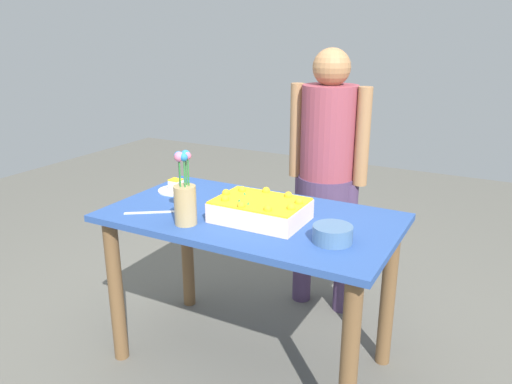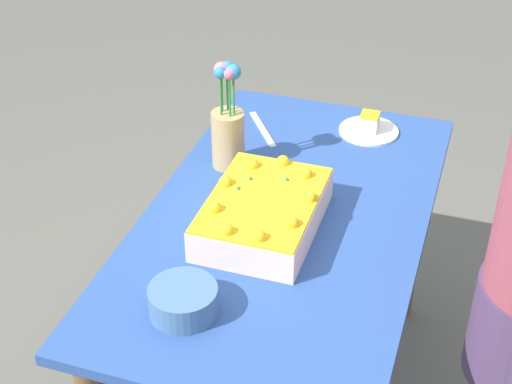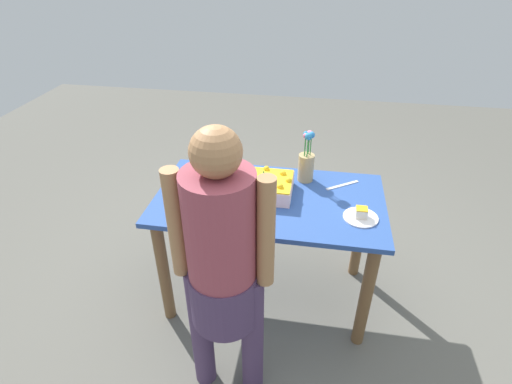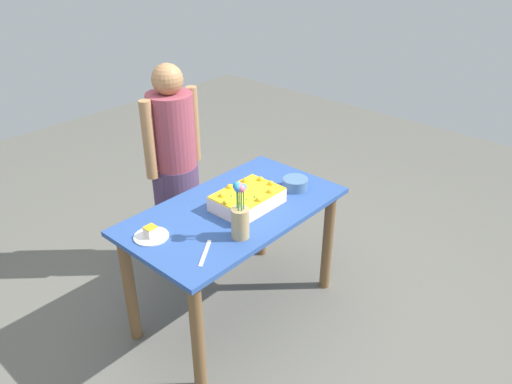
{
  "view_description": "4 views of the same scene",
  "coord_description": "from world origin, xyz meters",
  "views": [
    {
      "loc": [
        -1.03,
        1.86,
        1.57
      ],
      "look_at": [
        -0.01,
        -0.03,
        0.87
      ],
      "focal_mm": 35.0,
      "sensor_mm": 36.0,
      "label": 1
    },
    {
      "loc": [
        -1.64,
        -0.45,
        2.01
      ],
      "look_at": [
        -0.04,
        0.07,
        0.86
      ],
      "focal_mm": 55.0,
      "sensor_mm": 36.0,
      "label": 2
    },
    {
      "loc": [
        0.24,
        -1.92,
        2.04
      ],
      "look_at": [
        -0.08,
        -0.01,
        0.81
      ],
      "focal_mm": 28.0,
      "sensor_mm": 36.0,
      "label": 3
    },
    {
      "loc": [
        1.79,
        1.77,
        2.27
      ],
      "look_at": [
        -0.08,
        0.1,
        0.88
      ],
      "focal_mm": 35.0,
      "sensor_mm": 36.0,
      "label": 4
    }
  ],
  "objects": [
    {
      "name": "serving_plate_with_slice",
      "position": [
        0.51,
        -0.12,
        0.79
      ],
      "size": [
        0.19,
        0.19,
        0.06
      ],
      "color": "white",
      "rests_on": "dining_table"
    },
    {
      "name": "dining_table",
      "position": [
        0.0,
        0.0,
        0.63
      ],
      "size": [
        1.32,
        0.74,
        0.77
      ],
      "color": "#2C4E96",
      "rests_on": "ground_plane"
    },
    {
      "name": "flower_vase",
      "position": [
        0.19,
        0.23,
        0.9
      ],
      "size": [
        0.1,
        0.1,
        0.32
      ],
      "color": "tan",
      "rests_on": "dining_table"
    },
    {
      "name": "ground_plane",
      "position": [
        0.0,
        0.0,
        0.0
      ],
      "size": [
        8.0,
        8.0,
        0.0
      ],
      "primitive_type": "plane",
      "color": "#615F56"
    },
    {
      "name": "cake_knife",
      "position": [
        0.42,
        0.2,
        0.78
      ],
      "size": [
        0.2,
        0.15,
        0.0
      ],
      "primitive_type": "cube",
      "rotation": [
        0.0,
        0.0,
        0.6
      ],
      "color": "silver",
      "rests_on": "dining_table"
    },
    {
      "name": "sheet_cake",
      "position": [
        -0.07,
        0.04,
        0.82
      ],
      "size": [
        0.39,
        0.28,
        0.12
      ],
      "color": "#FCDACF",
      "rests_on": "dining_table"
    },
    {
      "name": "person_standing",
      "position": [
        -0.11,
        -0.67,
        0.85
      ],
      "size": [
        0.45,
        0.31,
        1.49
      ],
      "rotation": [
        0.0,
        0.0,
        1.57
      ],
      "color": "#4A3559",
      "rests_on": "ground_plane"
    },
    {
      "name": "fruit_bowl",
      "position": [
        -0.43,
        0.12,
        0.81
      ],
      "size": [
        0.16,
        0.16,
        0.07
      ],
      "primitive_type": "cylinder",
      "color": "#4A7098",
      "rests_on": "dining_table"
    }
  ]
}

